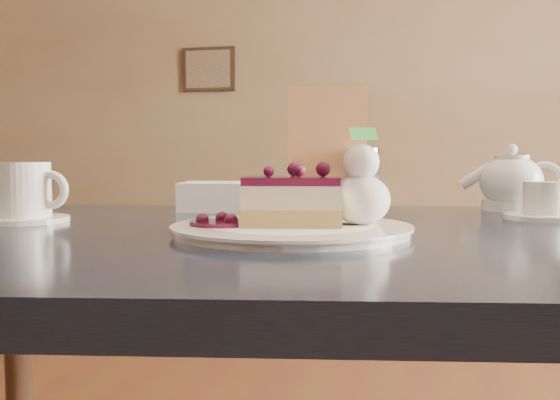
% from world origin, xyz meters
% --- Properties ---
extents(main_table, '(1.39, 1.04, 0.79)m').
position_xyz_m(main_table, '(0.22, 0.26, 0.71)').
color(main_table, black).
rests_on(main_table, ground).
extents(dessert_plate, '(0.30, 0.30, 0.01)m').
position_xyz_m(dessert_plate, '(0.22, 0.21, 0.80)').
color(dessert_plate, white).
rests_on(dessert_plate, main_table).
extents(cheesecake_slice, '(0.14, 0.11, 0.06)m').
position_xyz_m(cheesecake_slice, '(0.22, 0.21, 0.84)').
color(cheesecake_slice, '#BD9545').
rests_on(cheesecake_slice, dessert_plate).
extents(whipped_cream, '(0.08, 0.08, 0.07)m').
position_xyz_m(whipped_cream, '(0.31, 0.23, 0.84)').
color(whipped_cream, white).
rests_on(whipped_cream, dessert_plate).
extents(berry_sauce, '(0.08, 0.08, 0.01)m').
position_xyz_m(berry_sauce, '(0.14, 0.19, 0.81)').
color(berry_sauce, '#490D28').
rests_on(berry_sauce, dessert_plate).
extents(coffee_set, '(0.15, 0.14, 0.09)m').
position_xyz_m(coffee_set, '(-0.21, 0.28, 0.84)').
color(coffee_set, white).
rests_on(coffee_set, main_table).
extents(tea_set, '(0.20, 0.29, 0.11)m').
position_xyz_m(tea_set, '(0.56, 0.63, 0.84)').
color(tea_set, white).
rests_on(tea_set, main_table).
extents(menu_card, '(0.15, 0.06, 0.23)m').
position_xyz_m(menu_card, '(0.22, 0.60, 0.91)').
color(menu_card, '#CEB488').
rests_on(menu_card, main_table).
extents(sugar_shaker, '(0.06, 0.06, 0.12)m').
position_xyz_m(sugar_shaker, '(0.28, 0.58, 0.85)').
color(sugar_shaker, white).
rests_on(sugar_shaker, main_table).
extents(napkin_stack, '(0.15, 0.15, 0.05)m').
position_xyz_m(napkin_stack, '(0.01, 0.54, 0.82)').
color(napkin_stack, white).
rests_on(napkin_stack, main_table).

